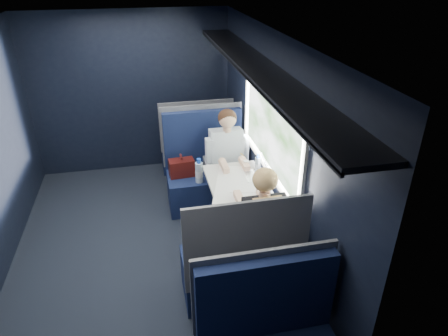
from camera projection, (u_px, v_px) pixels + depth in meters
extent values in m
cube|color=black|center=(145.00, 252.00, 4.43)|extent=(2.80, 4.20, 0.01)
cube|color=black|center=(276.00, 146.00, 4.15)|extent=(0.10, 4.20, 2.30)
cube|color=black|center=(132.00, 93.00, 5.74)|extent=(2.80, 0.10, 2.30)
cube|color=silver|center=(118.00, 30.00, 3.32)|extent=(2.80, 4.20, 0.10)
cube|color=beige|center=(272.00, 91.00, 3.86)|extent=(0.03, 1.84, 0.07)
cube|color=beige|center=(268.00, 168.00, 4.26)|extent=(0.03, 1.84, 0.07)
cube|color=beige|center=(303.00, 172.00, 3.30)|extent=(0.03, 0.07, 0.78)
cube|color=beige|center=(247.00, 104.00, 4.82)|extent=(0.03, 0.07, 0.78)
cube|color=black|center=(257.00, 67.00, 3.72)|extent=(0.36, 4.10, 0.04)
cube|color=black|center=(240.00, 70.00, 3.70)|extent=(0.02, 4.10, 0.03)
cube|color=red|center=(273.00, 76.00, 3.79)|extent=(0.01, 0.10, 0.12)
cylinder|color=#54565E|center=(222.00, 216.00, 4.42)|extent=(0.08, 0.08, 0.70)
cube|color=silver|center=(239.00, 185.00, 4.28)|extent=(0.62, 1.00, 0.04)
cube|color=#0B1333|center=(208.00, 190.00, 5.15)|extent=(1.00, 0.50, 0.45)
cube|color=#0B1333|center=(203.00, 138.00, 5.13)|extent=(1.00, 0.10, 0.75)
cube|color=#54565E|center=(202.00, 135.00, 5.16)|extent=(1.04, 0.03, 0.82)
cube|color=#54565E|center=(208.00, 170.00, 4.95)|extent=(0.06, 0.40, 0.20)
cube|color=#45110E|center=(182.00, 168.00, 4.98)|extent=(0.32, 0.19, 0.22)
cylinder|color=#45110E|center=(181.00, 157.00, 4.91)|extent=(0.04, 0.13, 0.03)
cylinder|color=silver|center=(199.00, 172.00, 4.84)|extent=(0.09, 0.09, 0.26)
cylinder|color=blue|center=(199.00, 161.00, 4.76)|extent=(0.05, 0.05, 0.06)
cube|color=#0B1333|center=(236.00, 273.00, 3.80)|extent=(1.00, 0.50, 0.45)
cube|color=#0B1333|center=(246.00, 243.00, 3.26)|extent=(1.00, 0.10, 0.75)
cube|color=#54565E|center=(247.00, 244.00, 3.20)|extent=(1.04, 0.03, 0.82)
cube|color=#54565E|center=(235.00, 243.00, 3.70)|extent=(0.06, 0.40, 0.20)
cube|color=#0B1333|center=(195.00, 154.00, 6.10)|extent=(1.00, 0.40, 0.45)
cube|color=#0B1333|center=(196.00, 126.00, 5.63)|extent=(1.00, 0.10, 0.66)
cube|color=#54565E|center=(197.00, 126.00, 5.58)|extent=(1.04, 0.03, 0.72)
cube|color=#0B1333|center=(266.00, 297.00, 2.80)|extent=(1.00, 0.10, 0.66)
cube|color=#54565E|center=(264.00, 290.00, 2.84)|extent=(1.04, 0.03, 0.72)
cube|color=black|center=(229.00, 173.00, 4.93)|extent=(0.36, 0.44, 0.16)
cube|color=black|center=(232.00, 202.00, 4.90)|extent=(0.32, 0.12, 0.45)
cube|color=silver|center=(226.00, 149.00, 4.95)|extent=(0.40, 0.29, 0.53)
cylinder|color=#D8A88C|center=(227.00, 129.00, 4.79)|extent=(0.10, 0.10, 0.06)
sphere|color=#D8A88C|center=(227.00, 119.00, 4.71)|extent=(0.21, 0.21, 0.21)
sphere|color=#382114|center=(227.00, 118.00, 4.71)|extent=(0.22, 0.22, 0.22)
cube|color=silver|center=(209.00, 152.00, 4.88)|extent=(0.09, 0.12, 0.34)
cube|color=silver|center=(244.00, 149.00, 4.96)|extent=(0.09, 0.12, 0.34)
cube|color=black|center=(258.00, 235.00, 3.83)|extent=(0.36, 0.44, 0.16)
cube|color=black|center=(252.00, 247.00, 4.14)|extent=(0.32, 0.12, 0.45)
cube|color=black|center=(264.00, 224.00, 3.57)|extent=(0.40, 0.29, 0.53)
cylinder|color=#D8A88C|center=(265.00, 195.00, 3.48)|extent=(0.10, 0.10, 0.06)
sphere|color=#D8A88C|center=(265.00, 180.00, 3.43)|extent=(0.21, 0.21, 0.21)
sphere|color=tan|center=(265.00, 179.00, 3.41)|extent=(0.22, 0.22, 0.22)
cube|color=black|center=(240.00, 224.00, 3.57)|extent=(0.09, 0.12, 0.34)
cube|color=black|center=(286.00, 218.00, 3.65)|extent=(0.09, 0.12, 0.34)
cube|color=tan|center=(267.00, 216.00, 3.46)|extent=(0.26, 0.07, 0.36)
cube|color=white|center=(243.00, 185.00, 4.25)|extent=(0.78, 0.95, 0.01)
cube|color=silver|center=(256.00, 176.00, 4.41)|extent=(0.25, 0.32, 0.01)
cube|color=silver|center=(265.00, 166.00, 4.38)|extent=(0.04, 0.29, 0.20)
cube|color=black|center=(265.00, 166.00, 4.38)|extent=(0.03, 0.26, 0.17)
cylinder|color=silver|center=(258.00, 165.00, 4.46)|extent=(0.07, 0.07, 0.18)
cylinder|color=blue|center=(258.00, 156.00, 4.41)|extent=(0.04, 0.04, 0.04)
cylinder|color=white|center=(246.00, 164.00, 4.60)|extent=(0.06, 0.06, 0.08)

